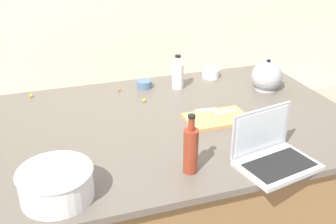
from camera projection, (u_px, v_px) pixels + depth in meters
name	position (u px, v px, depth m)	size (l,w,h in m)	color
island_counter	(168.00, 194.00, 2.19)	(1.89, 1.23, 0.90)	olive
laptop	(272.00, 153.00, 1.63)	(0.35, 0.29, 0.22)	#B7B7BC
mixing_bowl_large	(56.00, 183.00, 1.42)	(0.27, 0.27, 0.12)	white
bottle_soy	(191.00, 149.00, 1.55)	(0.06, 0.06, 0.25)	maroon
bottle_vinegar	(178.00, 75.00, 2.35)	(0.07, 0.07, 0.21)	white
kettle	(267.00, 77.00, 2.34)	(0.21, 0.18, 0.20)	#ADADB2
cutting_board	(217.00, 119.00, 2.00)	(0.31, 0.19, 0.02)	tan
butter_stick_left	(225.00, 115.00, 1.98)	(0.11, 0.04, 0.04)	#F4E58C
butter_stick_right	(206.00, 113.00, 1.99)	(0.11, 0.04, 0.04)	#F4E58C
ramekin_small	(211.00, 73.00, 2.54)	(0.11, 0.11, 0.05)	white
ramekin_medium	(144.00, 84.00, 2.38)	(0.09, 0.09, 0.04)	slate
candy_0	(119.00, 90.00, 2.34)	(0.02, 0.02, 0.02)	orange
candy_1	(31.00, 96.00, 2.26)	(0.02, 0.02, 0.02)	yellow
candy_3	(144.00, 100.00, 2.20)	(0.02, 0.02, 0.02)	yellow
candy_4	(69.00, 156.00, 1.68)	(0.02, 0.02, 0.02)	green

